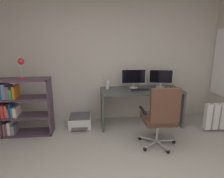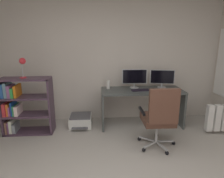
# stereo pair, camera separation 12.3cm
# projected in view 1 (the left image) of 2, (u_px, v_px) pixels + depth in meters

# --- Properties ---
(wall_back) EXTENTS (4.63, 0.10, 2.60)m
(wall_back) POSITION_uv_depth(u_px,v_px,m) (108.00, 59.00, 4.15)
(wall_back) COLOR beige
(wall_back) RESTS_ON ground
(desk) EXTENTS (1.60, 0.63, 0.74)m
(desk) POSITION_uv_depth(u_px,v_px,m) (141.00, 98.00, 3.95)
(desk) COLOR #434847
(desk) RESTS_ON ground
(monitor_main) EXTENTS (0.51, 0.18, 0.39)m
(monitor_main) POSITION_uv_depth(u_px,v_px,m) (134.00, 77.00, 3.99)
(monitor_main) COLOR #B2B5B7
(monitor_main) RESTS_ON desk
(monitor_secondary) EXTENTS (0.49, 0.18, 0.37)m
(monitor_secondary) POSITION_uv_depth(u_px,v_px,m) (161.00, 77.00, 4.06)
(monitor_secondary) COLOR #B2B5B7
(monitor_secondary) RESTS_ON desk
(keyboard) EXTENTS (0.35, 0.15, 0.02)m
(keyboard) POSITION_uv_depth(u_px,v_px,m) (140.00, 90.00, 3.84)
(keyboard) COLOR black
(keyboard) RESTS_ON desk
(computer_mouse) EXTENTS (0.08, 0.11, 0.03)m
(computer_mouse) POSITION_uv_depth(u_px,v_px,m) (152.00, 89.00, 3.87)
(computer_mouse) COLOR black
(computer_mouse) RESTS_ON desk
(desktop_speaker) EXTENTS (0.07, 0.07, 0.17)m
(desktop_speaker) POSITION_uv_depth(u_px,v_px,m) (107.00, 85.00, 3.93)
(desktop_speaker) COLOR silver
(desktop_speaker) RESTS_ON desk
(office_chair) EXTENTS (0.61, 0.63, 1.04)m
(office_chair) POSITION_uv_depth(u_px,v_px,m) (160.00, 116.00, 3.06)
(office_chair) COLOR #B7BABC
(office_chair) RESTS_ON ground
(bookshelf) EXTENTS (0.88, 0.35, 1.04)m
(bookshelf) POSITION_uv_depth(u_px,v_px,m) (20.00, 107.00, 3.54)
(bookshelf) COLOR #483244
(bookshelf) RESTS_ON ground
(desk_lamp) EXTENTS (0.13, 0.11, 0.36)m
(desk_lamp) POSITION_uv_depth(u_px,v_px,m) (21.00, 64.00, 3.36)
(desk_lamp) COLOR red
(desk_lamp) RESTS_ON bookshelf
(printer) EXTENTS (0.44, 0.51, 0.23)m
(printer) POSITION_uv_depth(u_px,v_px,m) (80.00, 121.00, 3.96)
(printer) COLOR silver
(printer) RESTS_ON ground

